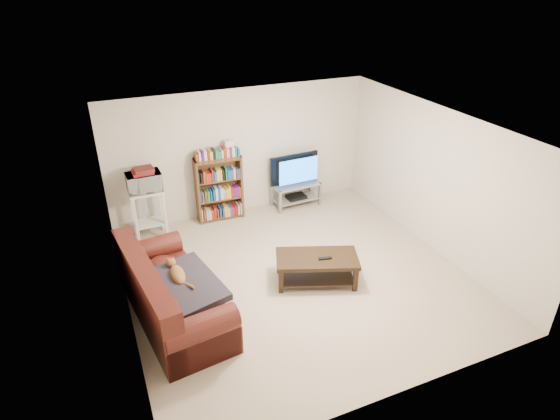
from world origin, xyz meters
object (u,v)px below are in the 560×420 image
coffee_table (317,264)px  sofa (168,298)px  tv_stand (296,191)px  bookshelf (219,187)px

coffee_table → sofa: bearing=-160.3°
tv_stand → bookshelf: (-1.55, 0.09, 0.32)m
sofa → bookshelf: 2.91m
bookshelf → tv_stand: bearing=-1.3°
tv_stand → sofa: bearing=-144.6°
coffee_table → bookshelf: 2.67m
coffee_table → tv_stand: bearing=93.1°
tv_stand → bookshelf: bookshelf is taller
sofa → bookshelf: (1.48, 2.49, 0.31)m
tv_stand → bookshelf: 1.58m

